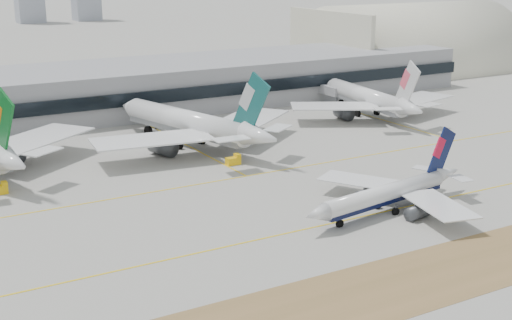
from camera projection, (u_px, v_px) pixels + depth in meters
ground at (272, 225)px, 135.80m from camera, size 3000.00×3000.00×0.00m
taxiing_airliner at (390, 194)px, 142.48m from camera, size 45.05×38.78×15.17m
widebody_cathay at (192, 125)px, 190.23m from camera, size 63.19×63.07×23.26m
widebody_china_air at (369, 99)px, 227.64m from camera, size 58.35×57.52×20.96m
terminal at (87, 92)px, 229.30m from camera, size 280.00×43.10×15.00m
hangar at (408, 70)px, 322.68m from camera, size 91.00×60.00×60.00m
gse_c at (234, 160)px, 175.31m from camera, size 3.55×2.00×2.60m
gse_b at (0, 189)px, 153.47m from camera, size 3.55×2.00×2.60m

